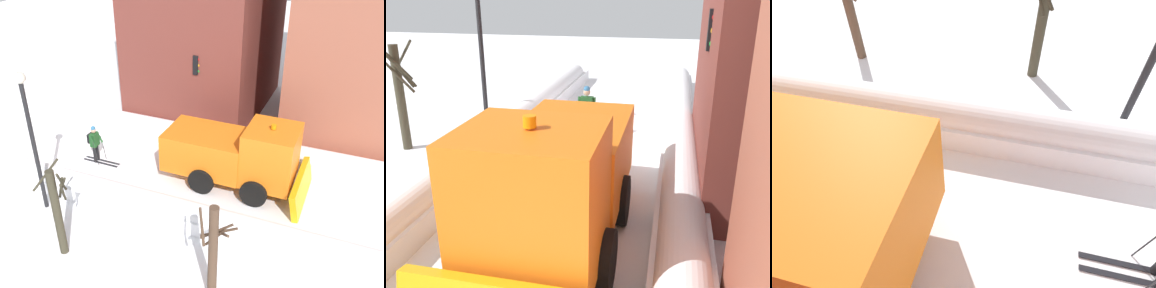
% 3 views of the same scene
% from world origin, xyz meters
% --- Properties ---
extents(snowbank_right, '(1.10, 36.00, 1.00)m').
position_xyz_m(snowbank_right, '(2.80, 10.00, 0.43)').
color(snowbank_right, white).
rests_on(snowbank_right, ground).
extents(bare_tree_near, '(0.91, 1.13, 3.48)m').
position_xyz_m(bare_tree_near, '(5.75, 4.06, 1.80)').
color(bare_tree_near, '#3B3728').
rests_on(bare_tree_near, ground).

